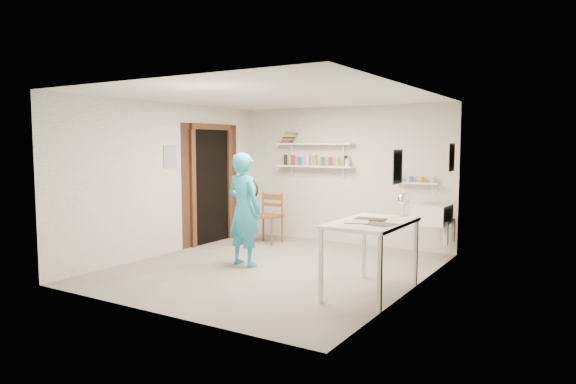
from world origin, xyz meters
The scene contains 27 objects.
floor centered at (0.00, 0.00, -0.01)m, with size 4.00×4.50×0.02m, color slate.
ceiling centered at (0.00, 0.00, 2.41)m, with size 4.00×4.50×0.02m, color silver.
wall_back centered at (0.00, 2.26, 1.20)m, with size 4.00×0.02×2.40m, color silver.
wall_front centered at (0.00, -2.26, 1.20)m, with size 4.00×0.02×2.40m, color silver.
wall_left centered at (-2.01, 0.00, 1.20)m, with size 0.02×4.50×2.40m, color silver.
wall_right centered at (2.01, 0.00, 1.20)m, with size 0.02×4.50×2.40m, color silver.
doorway_recess centered at (-1.99, 1.05, 1.00)m, with size 0.02×0.90×2.00m, color black.
corridor_box centered at (-2.70, 1.05, 1.05)m, with size 1.40×1.50×2.10m, color brown.
door_lintel centered at (-1.97, 1.05, 2.05)m, with size 0.06×1.05×0.10m, color brown.
door_jamb_near centered at (-1.97, 0.55, 1.00)m, with size 0.06×0.10×2.00m, color brown.
door_jamb_far centered at (-1.97, 1.55, 1.00)m, with size 0.06×0.10×2.00m, color brown.
shelf_lower centered at (-0.50, 2.13, 1.35)m, with size 1.50×0.22×0.03m, color white.
shelf_upper centered at (-0.50, 2.13, 1.75)m, with size 1.50×0.22×0.03m, color white.
ledge_shelf centered at (1.35, 2.17, 1.12)m, with size 0.70×0.14×0.03m, color white.
poster_left centered at (-1.99, 0.05, 1.55)m, with size 0.01×0.28×0.36m, color #334C7F.
poster_right_a centered at (1.99, 1.80, 1.55)m, with size 0.01×0.34×0.42m, color #995933.
poster_right_b centered at (1.99, -0.55, 1.50)m, with size 0.01×0.30×0.38m, color #3F724C.
belfast_sink centered at (1.75, 1.70, 0.70)m, with size 0.48×0.60×0.30m, color white.
man centered at (-0.46, -0.07, 0.81)m, with size 0.59×0.39×1.63m, color #269CC2.
wall_clock centered at (-0.49, 0.15, 1.08)m, with size 0.29×0.29×0.04m, color beige.
wooden_chair centered at (-1.09, 1.49, 0.49)m, with size 0.45×0.43×0.97m, color brown.
work_table centered at (1.64, -0.42, 0.43)m, with size 0.77×1.28×0.85m, color white.
desk_lamp centered at (1.85, 0.09, 1.07)m, with size 0.16×0.16×0.16m, color silver.
spray_cans centered at (-0.50, 2.13, 1.45)m, with size 1.31×0.06×0.17m.
book_stack centered at (-1.04, 2.13, 1.86)m, with size 0.30×0.14×0.20m.
ledge_pots centered at (1.35, 2.17, 1.18)m, with size 0.48×0.07×0.09m.
papers centered at (1.64, -0.42, 0.86)m, with size 0.30×0.22×0.02m.
Camera 1 is at (3.89, -5.95, 1.74)m, focal length 32.00 mm.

